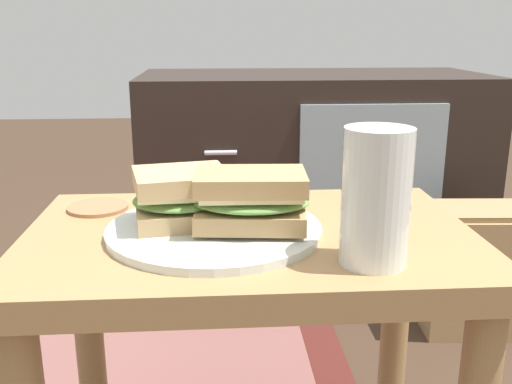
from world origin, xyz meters
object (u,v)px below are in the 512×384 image
Objects in this scene: beer_glass at (376,200)px; paper_bag at (473,271)px; plate at (214,230)px; sandwich_back at (247,200)px; tv_cabinet at (311,174)px; coaster at (98,207)px; sandwich_front at (182,197)px.

paper_bag is at bearing 56.15° from beer_glass.
sandwich_back is (0.04, -0.02, 0.04)m from plate.
plate is 1.78× the size of sandwich_back.
paper_bag is (0.32, -0.42, -0.14)m from tv_cabinet.
tv_cabinet reaches higher than paper_bag.
sandwich_back is at bearing -21.98° from plate.
sandwich_back is at bearing -103.89° from tv_cabinet.
beer_glass reaches higher than sandwich_back.
plate reaches higher than coaster.
beer_glass is 1.77× the size of coaster.
sandwich_back is 0.16m from beer_glass.
coaster is at bearing 142.47° from sandwich_front.
sandwich_front is 1.62× the size of coaster.
sandwich_front reaches higher than plate.
tv_cabinet is at bearing 84.09° from beer_glass.
beer_glass is 0.46× the size of paper_bag.
beer_glass is at bearing -29.61° from sandwich_front.
plate is 0.21m from beer_glass.
tv_cabinet is at bearing 62.37° from coaster.
sandwich_back is 0.87m from paper_bag.
beer_glass is (-0.11, -1.06, 0.24)m from tv_cabinet.
tv_cabinet is 6.52× the size of beer_glass.
beer_glass is at bearing -31.24° from plate.
sandwich_front is 0.91× the size of sandwich_back.
sandwich_front is 0.24m from beer_glass.
plate reaches higher than paper_bag.
sandwich_front is 0.43× the size of paper_bag.
paper_bag is (0.60, 0.54, -0.31)m from plate.
plate is 0.83× the size of paper_bag.
sandwich_back reaches higher than coaster.
paper_bag is (0.56, 0.56, -0.35)m from sandwich_back.
coaster is at bearing 147.99° from sandwich_back.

